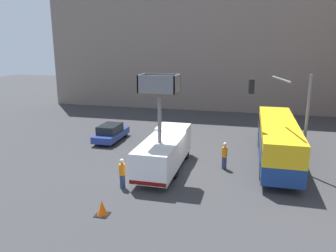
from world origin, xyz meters
name	(u,v)px	position (x,y,z in m)	size (l,w,h in m)	color
ground_plane	(174,168)	(0.00, 0.00, 0.00)	(120.00, 120.00, 0.00)	#38383A
building_backdrop_far	(218,30)	(0.00, 25.57, 10.21)	(44.00, 10.00, 20.42)	gray
utility_truck	(165,149)	(-0.55, -0.50, 1.50)	(2.27, 7.44, 6.52)	white
city_bus	(277,138)	(6.86, 3.05, 1.77)	(2.44, 11.59, 2.97)	navy
traffic_light_pole	(288,108)	(7.14, 1.02, 4.37)	(3.84, 3.59, 6.45)	slate
road_worker_near_truck	(122,173)	(-2.22, -3.90, 0.91)	(0.38, 0.38, 1.81)	navy
road_worker_directing	(224,156)	(3.34, 0.69, 0.95)	(0.38, 0.38, 1.88)	navy
traffic_cone_near_truck	(102,208)	(-2.00, -7.14, 0.37)	(0.68, 0.68, 0.77)	black
parked_car_curbside	(111,133)	(-6.86, 4.95, 0.76)	(1.78, 4.36, 1.51)	navy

